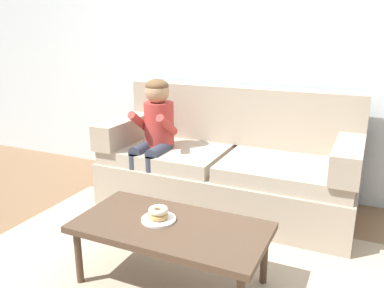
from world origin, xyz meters
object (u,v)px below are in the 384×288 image
at_px(coffee_table, 171,230).
at_px(person_child, 155,130).
at_px(couch, 228,166).
at_px(donut, 158,216).

relative_size(coffee_table, person_child, 1.04).
distance_m(couch, coffee_table, 1.23).
distance_m(coffee_table, person_child, 1.26).
bearing_deg(couch, person_child, -160.27).
relative_size(couch, donut, 17.78).
bearing_deg(donut, coffee_table, -10.05).
bearing_deg(person_child, couch, 19.73).
distance_m(coffee_table, donut, 0.12).
height_order(couch, donut, couch).
height_order(coffee_table, person_child, person_child).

